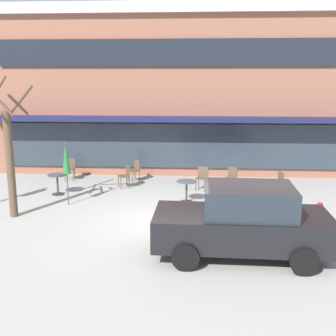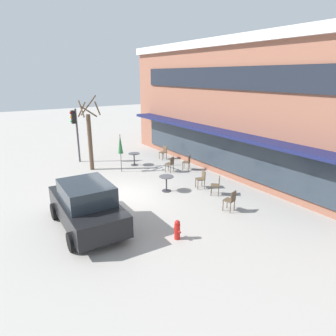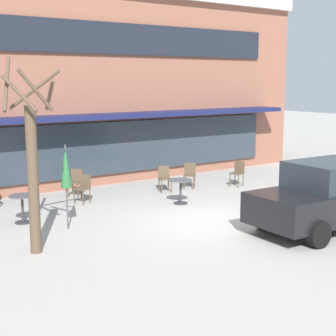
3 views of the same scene
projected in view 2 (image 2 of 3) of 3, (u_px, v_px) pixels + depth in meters
name	position (u px, v px, depth m)	size (l,w,h in m)	color
ground_plane	(122.00, 196.00, 13.91)	(80.00, 80.00, 0.00)	#ADA8A0
building_facade	(272.00, 105.00, 17.98)	(18.68, 9.10, 7.28)	#935B47
cafe_table_near_wall	(166.00, 181.00, 14.38)	(0.70, 0.70, 0.76)	#333338
cafe_table_streetside	(134.00, 157.00, 18.55)	(0.70, 0.70, 0.76)	#333338
patio_umbrella_green_folded	(120.00, 144.00, 16.98)	(0.28, 0.28, 2.20)	#4C4C51
cafe_chair_0	(164.00, 151.00, 19.90)	(0.44, 0.44, 0.89)	brown
cafe_chair_1	(217.00, 184.00, 13.94)	(0.57, 0.57, 0.89)	brown
cafe_chair_2	(231.00, 199.00, 12.25)	(0.50, 0.50, 0.89)	brown
cafe_chair_3	(187.00, 161.00, 17.62)	(0.56, 0.56, 0.89)	brown
cafe_chair_4	(202.00, 178.00, 14.81)	(0.51, 0.51, 0.89)	brown
cafe_chair_5	(170.00, 163.00, 17.26)	(0.54, 0.54, 0.89)	brown
parked_sedan	(86.00, 205.00, 10.84)	(4.24, 2.10, 1.76)	black
street_tree	(90.00, 137.00, 17.28)	(1.47, 1.40, 4.31)	brown
traffic_light_pole	(75.00, 127.00, 18.73)	(0.26, 0.44, 3.40)	#47474C
fire_hydrant	(177.00, 230.00, 10.21)	(0.36, 0.20, 0.71)	red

